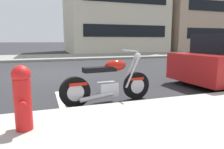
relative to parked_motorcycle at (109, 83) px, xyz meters
name	(u,v)px	position (x,y,z in m)	size (l,w,h in m)	color
ground_plane	(51,73)	(-0.97, 4.50, -0.42)	(260.00, 260.00, 0.00)	#28282B
sidewalk_far_curb	(183,54)	(11.03, 11.87, -0.35)	(120.00, 5.00, 0.14)	gray
parking_stall_stripe	(61,104)	(-0.97, 0.22, -0.42)	(0.12, 2.20, 0.01)	silver
parked_motorcycle	(109,83)	(0.00, 0.00, 0.00)	(2.02, 0.62, 1.10)	black
fire_hydrant	(22,96)	(-1.57, -1.21, 0.18)	(0.24, 0.36, 0.86)	red
townhouse_corner_block	(112,7)	(6.35, 18.48, 4.50)	(9.73, 8.70, 9.83)	beige
townhouse_behind_pole	(195,15)	(18.41, 19.54, 4.20)	(12.55, 10.83, 9.25)	tan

